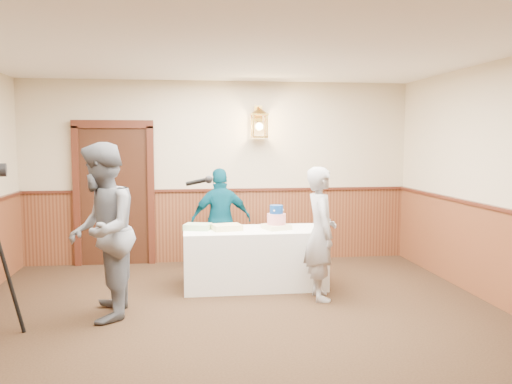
{
  "coord_description": "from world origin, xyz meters",
  "views": [
    {
      "loc": [
        -0.55,
        -4.92,
        1.89
      ],
      "look_at": [
        0.33,
        1.7,
        1.25
      ],
      "focal_mm": 38.0,
      "sensor_mm": 36.0,
      "label": 1
    }
  ],
  "objects_px": {
    "baker": "(321,233)",
    "assistant_p": "(221,220)",
    "display_table": "(254,258)",
    "sheet_cake_green": "(198,227)",
    "sheet_cake_yellow": "(227,227)",
    "tiered_cake": "(276,220)",
    "interviewer": "(101,231)"
  },
  "relations": [
    {
      "from": "display_table",
      "to": "sheet_cake_green",
      "type": "xyz_separation_m",
      "value": [
        -0.72,
        0.07,
        0.41
      ]
    },
    {
      "from": "sheet_cake_yellow",
      "to": "interviewer",
      "type": "distance_m",
      "value": 1.74
    },
    {
      "from": "display_table",
      "to": "assistant_p",
      "type": "bearing_deg",
      "value": 113.09
    },
    {
      "from": "sheet_cake_green",
      "to": "assistant_p",
      "type": "height_order",
      "value": "assistant_p"
    },
    {
      "from": "display_table",
      "to": "baker",
      "type": "relative_size",
      "value": 1.14
    },
    {
      "from": "interviewer",
      "to": "baker",
      "type": "height_order",
      "value": "interviewer"
    },
    {
      "from": "display_table",
      "to": "assistant_p",
      "type": "relative_size",
      "value": 1.2
    },
    {
      "from": "interviewer",
      "to": "assistant_p",
      "type": "distance_m",
      "value": 2.36
    },
    {
      "from": "display_table",
      "to": "interviewer",
      "type": "relative_size",
      "value": 0.96
    },
    {
      "from": "display_table",
      "to": "sheet_cake_green",
      "type": "height_order",
      "value": "sheet_cake_green"
    },
    {
      "from": "assistant_p",
      "to": "baker",
      "type": "bearing_deg",
      "value": 117.0
    },
    {
      "from": "display_table",
      "to": "sheet_cake_yellow",
      "type": "relative_size",
      "value": 5.08
    },
    {
      "from": "sheet_cake_green",
      "to": "sheet_cake_yellow",
      "type": "bearing_deg",
      "value": -13.47
    },
    {
      "from": "interviewer",
      "to": "baker",
      "type": "distance_m",
      "value": 2.5
    },
    {
      "from": "tiered_cake",
      "to": "sheet_cake_yellow",
      "type": "bearing_deg",
      "value": -179.95
    },
    {
      "from": "sheet_cake_green",
      "to": "assistant_p",
      "type": "xyz_separation_m",
      "value": [
        0.35,
        0.79,
        -0.04
      ]
    },
    {
      "from": "baker",
      "to": "sheet_cake_yellow",
      "type": "bearing_deg",
      "value": 61.06
    },
    {
      "from": "tiered_cake",
      "to": "baker",
      "type": "bearing_deg",
      "value": -55.42
    },
    {
      "from": "baker",
      "to": "assistant_p",
      "type": "bearing_deg",
      "value": 36.98
    },
    {
      "from": "assistant_p",
      "to": "display_table",
      "type": "bearing_deg",
      "value": 104.22
    },
    {
      "from": "display_table",
      "to": "baker",
      "type": "bearing_deg",
      "value": -41.77
    },
    {
      "from": "display_table",
      "to": "sheet_cake_green",
      "type": "relative_size",
      "value": 5.62
    },
    {
      "from": "tiered_cake",
      "to": "baker",
      "type": "relative_size",
      "value": 0.24
    },
    {
      "from": "tiered_cake",
      "to": "baker",
      "type": "distance_m",
      "value": 0.76
    },
    {
      "from": "sheet_cake_yellow",
      "to": "assistant_p",
      "type": "xyz_separation_m",
      "value": [
        -0.01,
        0.88,
        -0.04
      ]
    },
    {
      "from": "sheet_cake_yellow",
      "to": "assistant_p",
      "type": "height_order",
      "value": "assistant_p"
    },
    {
      "from": "display_table",
      "to": "baker",
      "type": "height_order",
      "value": "baker"
    },
    {
      "from": "tiered_cake",
      "to": "interviewer",
      "type": "distance_m",
      "value": 2.29
    },
    {
      "from": "sheet_cake_yellow",
      "to": "interviewer",
      "type": "height_order",
      "value": "interviewer"
    },
    {
      "from": "display_table",
      "to": "tiered_cake",
      "type": "xyz_separation_m",
      "value": [
        0.29,
        -0.02,
        0.5
      ]
    },
    {
      "from": "display_table",
      "to": "tiered_cake",
      "type": "relative_size",
      "value": 4.66
    },
    {
      "from": "display_table",
      "to": "sheet_cake_yellow",
      "type": "height_order",
      "value": "sheet_cake_yellow"
    }
  ]
}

